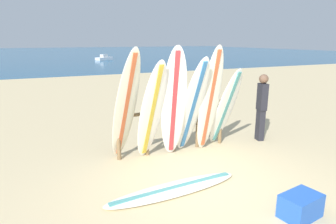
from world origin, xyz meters
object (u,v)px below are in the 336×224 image
object	(u,v)px
surfboard_leaning_center_left	(174,104)
beachgoer_standing	(262,105)
small_boat_offshore	(104,58)
surfboard_leaning_right	(225,108)
surfboard_leaning_far_left	(125,108)
cooler_box	(300,206)
surfboard_leaning_center	(192,107)
surfboard_lying_on_sand	(174,189)
surfboard_leaning_left	(152,112)
surfboard_leaning_center_right	(210,100)
surfboard_rack	(173,123)

from	to	relation	value
surfboard_leaning_center_left	beachgoer_standing	xyz separation A→B (m)	(2.60, 0.21, -0.29)
surfboard_leaning_center_left	small_boat_offshore	world-z (taller)	surfboard_leaning_center_left
surfboard_leaning_right	beachgoer_standing	distance (m)	1.16
surfboard_leaning_far_left	surfboard_leaning_right	size ratio (longest dim) A/B	1.25
small_boat_offshore	cooler_box	distance (m)	35.48
surfboard_leaning_center	surfboard_lying_on_sand	world-z (taller)	surfboard_leaning_center
surfboard_leaning_far_left	beachgoer_standing	xyz separation A→B (m)	(3.63, 0.11, -0.28)
surfboard_leaning_right	cooler_box	world-z (taller)	surfboard_leaning_right
surfboard_leaning_left	surfboard_leaning_center_right	size ratio (longest dim) A/B	0.89
surfboard_rack	small_boat_offshore	world-z (taller)	surfboard_rack
surfboard_rack	surfboard_leaning_left	world-z (taller)	surfboard_leaning_left
surfboard_leaning_center_right	small_boat_offshore	bearing A→B (deg)	82.21
surfboard_rack	surfboard_leaning_left	xyz separation A→B (m)	(-0.69, -0.40, 0.43)
surfboard_rack	surfboard_leaning_far_left	size ratio (longest dim) A/B	1.10
surfboard_leaning_center	beachgoer_standing	xyz separation A→B (m)	(2.14, 0.19, -0.18)
surfboard_leaning_left	surfboard_leaning_center_left	bearing A→B (deg)	-3.94
surfboard_lying_on_sand	cooler_box	xyz separation A→B (m)	(1.39, -1.46, 0.14)
surfboard_leaning_center_right	small_boat_offshore	world-z (taller)	surfboard_leaning_center_right
surfboard_leaning_far_left	cooler_box	xyz separation A→B (m)	(1.82, -2.87, -1.06)
beachgoer_standing	small_boat_offshore	size ratio (longest dim) A/B	0.71
surfboard_leaning_far_left	beachgoer_standing	size ratio (longest dim) A/B	1.43
surfboard_leaning_center_left	surfboard_lying_on_sand	size ratio (longest dim) A/B	0.96
surfboard_leaning_right	surfboard_rack	bearing A→B (deg)	167.18
surfboard_rack	surfboard_leaning_center	bearing A→B (deg)	-57.00
surfboard_leaning_center	surfboard_lying_on_sand	xyz separation A→B (m)	(-1.06, -1.33, -1.10)
beachgoer_standing	cooler_box	bearing A→B (deg)	-121.24
surfboard_leaning_center	surfboard_leaning_right	world-z (taller)	surfboard_leaning_center
surfboard_leaning_center_left	small_boat_offshore	distance (m)	32.87
surfboard_leaning_center_left	surfboard_leaning_center	world-z (taller)	surfboard_leaning_center_left
surfboard_rack	surfboard_leaning_center_left	world-z (taller)	surfboard_leaning_center_left
surfboard_leaning_right	cooler_box	size ratio (longest dim) A/B	3.30
surfboard_leaning_center_left	surfboard_lying_on_sand	bearing A→B (deg)	-114.69
surfboard_leaning_right	cooler_box	bearing A→B (deg)	-102.44
surfboard_leaning_far_left	surfboard_leaning_center_left	xyz separation A→B (m)	(1.03, -0.11, 0.01)
surfboard_leaning_far_left	cooler_box	size ratio (longest dim) A/B	4.12
surfboard_leaning_center	cooler_box	size ratio (longest dim) A/B	3.77
surfboard_leaning_left	surfboard_leaning_center	size ratio (longest dim) A/B	0.98
surfboard_leaning_far_left	surfboard_leaning_left	world-z (taller)	surfboard_leaning_far_left
surfboard_lying_on_sand	surfboard_leaning_right	bearing A→B (deg)	35.61
surfboard_leaning_far_left	small_boat_offshore	world-z (taller)	surfboard_leaning_far_left
surfboard_leaning_left	surfboard_lying_on_sand	size ratio (longest dim) A/B	0.86
surfboard_leaning_center	surfboard_leaning_center_left	bearing A→B (deg)	-177.09
surfboard_leaning_center_left	surfboard_leaning_center	xyz separation A→B (m)	(0.46, 0.02, -0.11)
surfboard_lying_on_sand	surfboard_leaning_center_left	bearing A→B (deg)	65.31
surfboard_leaning_center_left	cooler_box	world-z (taller)	surfboard_leaning_center_left
surfboard_leaning_left	surfboard_leaning_center	world-z (taller)	surfboard_leaning_center
surfboard_lying_on_sand	cooler_box	size ratio (longest dim) A/B	4.30
surfboard_leaning_center_left	surfboard_leaning_right	xyz separation A→B (m)	(1.43, 0.15, -0.25)
surfboard_leaning_far_left	small_boat_offshore	size ratio (longest dim) A/B	1.02
surfboard_lying_on_sand	surfboard_leaning_far_left	bearing A→B (deg)	107.05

